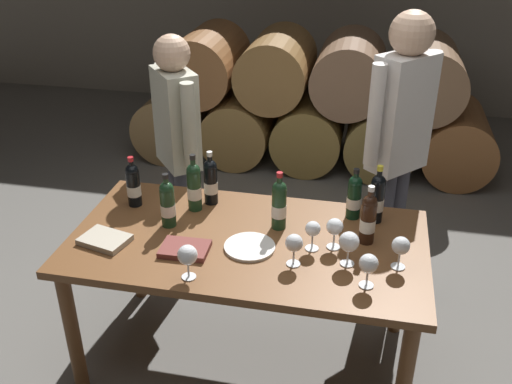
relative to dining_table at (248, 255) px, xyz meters
The scene contains 23 objects.
ground_plane 0.67m from the dining_table, ahead, with size 14.00×14.00×0.00m, color #66635E.
barrel_stack 2.60m from the dining_table, 90.00° to the left, with size 3.12×0.90×1.15m.
dining_table is the anchor object (origin of this frame).
wine_bottle_0 0.29m from the dining_table, 46.83° to the left, with size 0.07×0.07×0.30m.
wine_bottle_1 0.70m from the dining_table, 26.78° to the left, with size 0.07×0.07×0.31m.
wine_bottle_2 0.60m from the dining_table, ahead, with size 0.07×0.07×0.30m.
wine_bottle_3 0.46m from the dining_table, 130.64° to the left, with size 0.07×0.07×0.30m.
wine_bottle_4 0.46m from the dining_table, 145.54° to the left, with size 0.07×0.07×0.31m.
wine_bottle_5 0.46m from the dining_table, behind, with size 0.07×0.07×0.28m.
wine_bottle_6 0.61m from the dining_table, 33.05° to the left, with size 0.07×0.07×0.27m.
wine_bottle_7 0.72m from the dining_table, 162.63° to the left, with size 0.07×0.07×0.28m.
wine_glass_0 0.45m from the dining_table, ahead, with size 0.08×0.08×0.15m.
wine_glass_1 0.37m from the dining_table, ahead, with size 0.07×0.07×0.15m.
wine_glass_2 0.53m from the dining_table, 12.70° to the right, with size 0.09×0.09×0.16m.
wine_glass_3 0.74m from the dining_table, ahead, with size 0.08×0.08×0.15m.
wine_glass_4 0.35m from the dining_table, 32.93° to the right, with size 0.08×0.08×0.15m.
wine_glass_5 0.44m from the dining_table, 117.51° to the right, with size 0.09×0.09×0.16m.
wine_glass_6 0.66m from the dining_table, 23.65° to the right, with size 0.08×0.08×0.16m.
tasting_notebook 0.32m from the dining_table, 147.85° to the right, with size 0.22×0.16×0.03m, color brown.
leather_ledger 0.68m from the dining_table, 165.82° to the right, with size 0.22×0.16×0.03m, color #B2A893.
serving_plate 0.13m from the dining_table, 69.90° to the right, with size 0.24×0.24×0.01m, color white.
sommelier_presenting 1.08m from the dining_table, 47.67° to the left, with size 0.36×0.39×1.72m.
taster_seated_left 0.96m from the dining_table, 129.01° to the left, with size 0.34×0.40×1.54m.
Camera 1 is at (0.52, -2.26, 2.26)m, focal length 40.38 mm.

